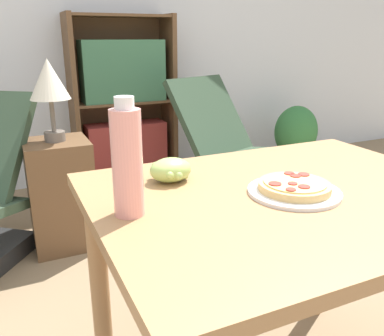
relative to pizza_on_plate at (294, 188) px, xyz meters
The scene contains 10 objects.
wall_back 2.61m from the pizza_on_plate, 91.33° to the left, with size 8.00×0.05×2.60m.
dining_table 0.14m from the pizza_on_plate, 83.06° to the left, with size 1.05×0.80×0.77m.
pizza_on_plate is the anchor object (origin of this frame).
grape_bunch 0.34m from the pizza_on_plate, 138.96° to the left, with size 0.12×0.11×0.07m.
drink_bottle 0.45m from the pizza_on_plate, behind, with size 0.07×0.07×0.27m.
lounge_chair_far 1.88m from the pizza_on_plate, 65.81° to the left, with size 0.75×0.90×0.88m.
bookshelf 2.39m from the pizza_on_plate, 85.19° to the left, with size 0.81×0.31×1.33m.
side_table 1.60m from the pizza_on_plate, 106.73° to the left, with size 0.34×0.34×0.62m.
table_lamp 1.54m from the pizza_on_plate, 106.73° to the left, with size 0.21×0.21×0.44m.
potted_plant_floor 2.75m from the pizza_on_plate, 50.66° to the left, with size 0.41×0.35×0.57m.
Camera 1 is at (-0.60, -0.73, 1.16)m, focal length 38.00 mm.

